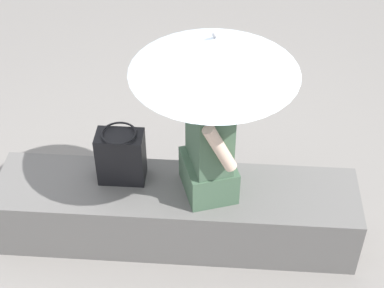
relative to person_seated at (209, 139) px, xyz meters
name	(u,v)px	position (x,y,z in m)	size (l,w,h in m)	color
ground_plane	(177,233)	(-0.19, -0.01, -0.80)	(14.00, 14.00, 0.00)	gray
stone_bench	(176,211)	(-0.19, -0.01, -0.59)	(2.20, 0.51, 0.41)	slate
person_seated	(209,139)	(0.00, 0.00, 0.00)	(0.37, 0.51, 0.90)	#47664C
parasol	(215,55)	(0.02, 0.00, 0.55)	(0.89, 0.89, 1.07)	#B7B7BC
handbag_black	(121,156)	(-0.53, 0.06, -0.21)	(0.28, 0.21, 0.36)	black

